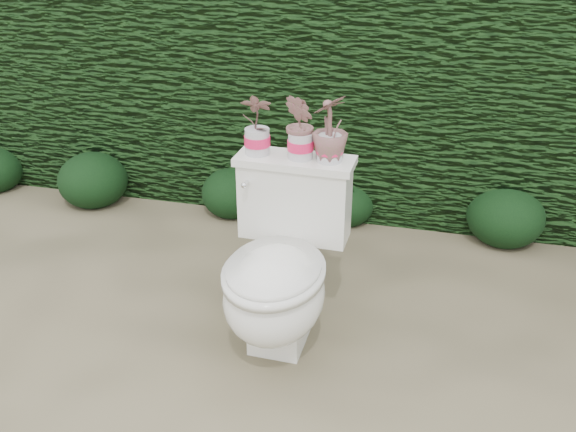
% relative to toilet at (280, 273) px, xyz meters
% --- Properties ---
extents(ground, '(60.00, 60.00, 0.00)m').
position_rel_toilet_xyz_m(ground, '(0.17, 0.09, -0.36)').
color(ground, '#827859').
rests_on(ground, ground).
extents(hedge, '(8.00, 1.00, 1.60)m').
position_rel_toilet_xyz_m(hedge, '(0.17, 1.69, 0.44)').
color(hedge, '#1B3F15').
rests_on(hedge, ground).
extents(toilet, '(0.51, 0.69, 0.78)m').
position_rel_toilet_xyz_m(toilet, '(0.00, 0.00, 0.00)').
color(toilet, silver).
rests_on(toilet, ground).
extents(potted_plant_left, '(0.13, 0.09, 0.25)m').
position_rel_toilet_xyz_m(potted_plant_left, '(-0.16, 0.24, 0.55)').
color(potted_plant_left, '#2B621E').
rests_on(potted_plant_left, toilet).
extents(potted_plant_center, '(0.17, 0.18, 0.26)m').
position_rel_toilet_xyz_m(potted_plant_center, '(0.03, 0.24, 0.55)').
color(potted_plant_center, '#2B621E').
rests_on(potted_plant_center, toilet).
extents(potted_plant_right, '(0.20, 0.20, 0.26)m').
position_rel_toilet_xyz_m(potted_plant_right, '(0.15, 0.24, 0.55)').
color(potted_plant_right, '#2B621E').
rests_on(potted_plant_right, toilet).
extents(liriope_clump_1, '(0.43, 0.43, 0.35)m').
position_rel_toilet_xyz_m(liriope_clump_1, '(-1.49, 1.09, -0.18)').
color(liriope_clump_1, black).
rests_on(liriope_clump_1, ground).
extents(liriope_clump_2, '(0.38, 0.38, 0.30)m').
position_rel_toilet_xyz_m(liriope_clump_2, '(-0.60, 1.16, -0.20)').
color(liriope_clump_2, black).
rests_on(liriope_clump_2, ground).
extents(liriope_clump_3, '(0.34, 0.34, 0.27)m').
position_rel_toilet_xyz_m(liriope_clump_3, '(0.09, 1.21, -0.22)').
color(liriope_clump_3, black).
rests_on(liriope_clump_3, ground).
extents(liriope_clump_4, '(0.43, 0.43, 0.34)m').
position_rel_toilet_xyz_m(liriope_clump_4, '(0.99, 1.19, -0.18)').
color(liriope_clump_4, black).
rests_on(liriope_clump_4, ground).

